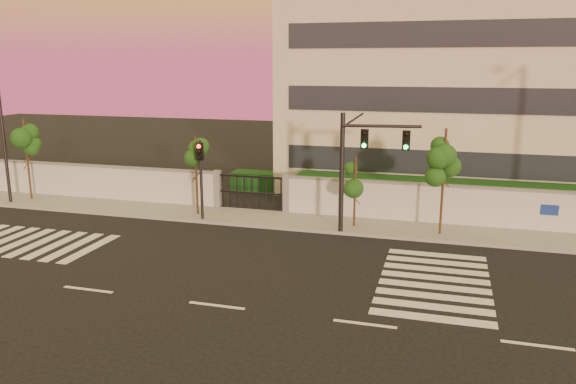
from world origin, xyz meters
name	(u,v)px	position (x,y,z in m)	size (l,w,h in m)	color
ground	(217,306)	(0.00, 0.00, 0.00)	(120.00, 120.00, 0.00)	black
sidewalk	(297,221)	(0.00, 10.50, 0.07)	(60.00, 3.00, 0.15)	gray
perimeter_wall	(306,196)	(0.10, 12.00, 1.07)	(60.00, 0.36, 2.20)	#BBBEC3
hedge_row	(336,191)	(1.17, 14.74, 0.82)	(41.00, 4.25, 1.80)	black
institutional_building	(480,92)	(9.00, 21.99, 6.16)	(24.40, 12.40, 12.25)	beige
road_markings	(217,264)	(-1.58, 3.76, 0.01)	(57.00, 7.62, 0.02)	silver
street_tree_b	(26,141)	(-16.31, 10.67, 3.59)	(1.48, 1.18, 4.88)	#382314
street_tree_c	(196,158)	(-5.41, 10.27, 3.14)	(1.44, 1.15, 4.27)	#382314
street_tree_d	(356,176)	(3.00, 10.19, 2.65)	(1.32, 1.05, 3.59)	#382314
street_tree_e	(445,158)	(7.09, 10.07, 3.75)	(1.51, 1.21, 5.10)	#382314
traffic_signal_main	(358,159)	(3.22, 9.16, 3.65)	(3.64, 0.66, 5.77)	black
traffic_signal_secondary	(201,171)	(-4.75, 9.33, 2.68)	(0.33, 0.33, 4.22)	black
streetlight_west	(0,126)	(-16.97, 9.52, 4.56)	(0.50, 2.03, 8.45)	black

